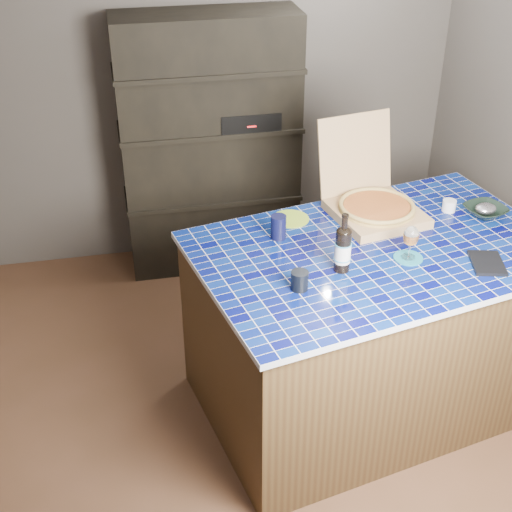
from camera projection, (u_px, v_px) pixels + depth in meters
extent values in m
plane|color=brown|center=(255.00, 397.00, 4.09)|extent=(3.50, 3.50, 0.00)
plane|color=#49453F|center=(204.00, 87.00, 4.88)|extent=(3.50, 0.00, 3.50)
plane|color=#49453F|center=(381.00, 493.00, 1.97)|extent=(3.50, 0.00, 3.50)
cube|color=black|center=(210.00, 147.00, 4.88)|extent=(1.20, 0.40, 1.80)
cube|color=black|center=(247.00, 116.00, 4.77)|extent=(0.40, 0.32, 0.12)
cube|color=#46331B|center=(370.00, 330.00, 3.84)|extent=(1.96, 1.45, 0.96)
cube|color=#040746|center=(379.00, 251.00, 3.58)|extent=(2.01, 1.50, 0.03)
cube|color=#A67955|center=(376.00, 213.00, 3.83)|extent=(0.51, 0.51, 0.05)
cube|color=#A67955|center=(355.00, 154.00, 3.91)|extent=(0.45, 0.18, 0.43)
cylinder|color=#A88946|center=(377.00, 208.00, 3.81)|extent=(0.41, 0.41, 0.01)
cylinder|color=maroon|center=(377.00, 206.00, 3.80)|extent=(0.36, 0.36, 0.01)
torus|color=#A88946|center=(377.00, 205.00, 3.80)|extent=(0.41, 0.41, 0.02)
cylinder|color=black|center=(343.00, 251.00, 3.34)|extent=(0.07, 0.07, 0.21)
ellipsoid|color=black|center=(344.00, 232.00, 3.29)|extent=(0.07, 0.07, 0.04)
cylinder|color=black|center=(345.00, 222.00, 3.26)|extent=(0.03, 0.03, 0.08)
cylinder|color=silver|center=(343.00, 253.00, 3.35)|extent=(0.08, 0.08, 0.09)
cylinder|color=#3A96C7|center=(342.00, 258.00, 3.37)|extent=(0.08, 0.08, 0.01)
cylinder|color=#3A96C7|center=(343.00, 244.00, 3.32)|extent=(0.08, 0.08, 0.01)
cylinder|color=#186D80|center=(408.00, 258.00, 3.49)|extent=(0.14, 0.14, 0.01)
cylinder|color=white|center=(408.00, 257.00, 3.48)|extent=(0.07, 0.07, 0.00)
cylinder|color=white|center=(409.00, 250.00, 3.46)|extent=(0.01, 0.01, 0.07)
ellipsoid|color=white|center=(411.00, 236.00, 3.42)|extent=(0.08, 0.08, 0.10)
cylinder|color=orange|center=(411.00, 238.00, 3.42)|extent=(0.06, 0.06, 0.05)
cylinder|color=white|center=(412.00, 232.00, 3.41)|extent=(0.07, 0.07, 0.02)
cylinder|color=black|center=(300.00, 280.00, 3.24)|extent=(0.08, 0.08, 0.09)
cube|color=black|center=(487.00, 263.00, 3.44)|extent=(0.20, 0.24, 0.02)
imported|color=black|center=(485.00, 211.00, 3.85)|extent=(0.27, 0.27, 0.05)
ellipsoid|color=#B7B7C3|center=(486.00, 209.00, 3.84)|extent=(0.12, 0.10, 0.06)
cylinder|color=silver|center=(449.00, 206.00, 3.89)|extent=(0.07, 0.07, 0.06)
cylinder|color=black|center=(278.00, 227.00, 3.62)|extent=(0.08, 0.08, 0.13)
cylinder|color=#8BB125|center=(290.00, 219.00, 3.82)|extent=(0.20, 0.20, 0.01)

